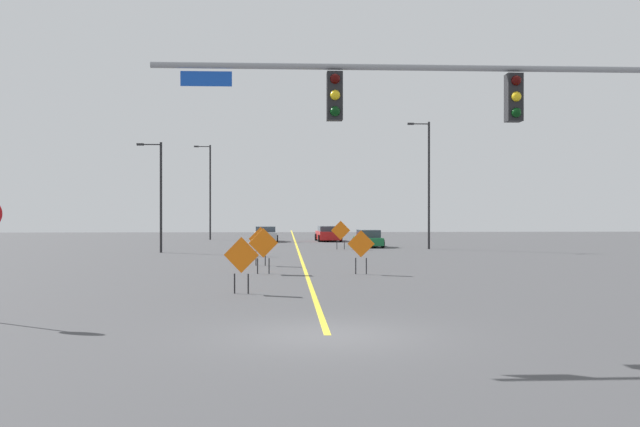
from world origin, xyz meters
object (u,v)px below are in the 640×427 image
street_lamp_near_right (209,188)px  car_red_mid (328,234)px  traffic_signal_assembly (509,118)px  construction_sign_right_shoulder (361,246)px  street_lamp_near_left (428,180)px  street_lamp_far_right (159,192)px  construction_sign_left_shoulder (341,232)px  car_silver_far (265,234)px  construction_sign_right_lane (241,258)px  construction_sign_left_lane (261,241)px  construction_sign_median_far (263,245)px  car_green_approaching (368,239)px

street_lamp_near_right → car_red_mid: bearing=-19.5°
traffic_signal_assembly → construction_sign_right_shoulder: traffic_signal_assembly is taller
traffic_signal_assembly → street_lamp_near_right: size_ratio=1.32×
street_lamp_near_left → street_lamp_far_right: bearing=-169.6°
street_lamp_near_left → construction_sign_left_shoulder: size_ratio=4.48×
street_lamp_near_right → construction_sign_right_shoulder: bearing=-74.3°
car_silver_far → traffic_signal_assembly: bearing=-82.0°
street_lamp_near_left → car_red_mid: bearing=114.8°
construction_sign_right_lane → construction_sign_left_shoulder: bearing=78.5°
construction_sign_right_lane → car_silver_far: bearing=90.5°
traffic_signal_assembly → construction_sign_left_lane: (-6.13, 19.77, -3.53)m
traffic_signal_assembly → street_lamp_near_right: street_lamp_near_right is taller
traffic_signal_assembly → construction_sign_median_far: (-5.85, 15.16, -3.51)m
construction_sign_left_shoulder → construction_sign_left_lane: construction_sign_left_shoulder is taller
street_lamp_near_left → construction_sign_median_far: 22.67m
construction_sign_median_far → car_green_approaching: construction_sign_median_far is taller
construction_sign_right_shoulder → construction_sign_right_lane: (-4.69, -6.86, -0.03)m
traffic_signal_assembly → construction_sign_right_lane: (-6.35, 7.88, -3.58)m
street_lamp_far_right → construction_sign_right_shoulder: bearing=-55.0°
traffic_signal_assembly → street_lamp_near_right: 53.48m
construction_sign_left_shoulder → car_red_mid: size_ratio=0.47×
construction_sign_right_lane → car_green_approaching: construction_sign_right_lane is taller
street_lamp_near_left → car_green_approaching: size_ratio=2.12×
construction_sign_right_shoulder → street_lamp_near_left: bearing=70.6°
traffic_signal_assembly → car_red_mid: traffic_signal_assembly is taller
traffic_signal_assembly → street_lamp_near_left: (5.31, 34.53, 0.21)m
street_lamp_far_right → street_lamp_near_right: bearing=87.2°
street_lamp_near_right → car_red_mid: street_lamp_near_right is taller
street_lamp_near_left → construction_sign_left_lane: street_lamp_near_left is taller
construction_sign_left_shoulder → construction_sign_median_far: size_ratio=1.03×
street_lamp_near_right → construction_sign_right_lane: size_ratio=4.87×
street_lamp_far_right → car_silver_far: bearing=68.6°
street_lamp_far_right → car_green_approaching: size_ratio=1.68×
car_green_approaching → car_red_mid: bearing=102.9°
construction_sign_left_shoulder → construction_sign_right_lane: construction_sign_left_shoulder is taller
construction_sign_right_shoulder → construction_sign_left_shoulder: construction_sign_left_shoulder is taller
construction_sign_right_lane → construction_sign_left_lane: bearing=88.9°
street_lamp_far_right → traffic_signal_assembly: bearing=-67.1°
car_silver_far → car_red_mid: size_ratio=1.01×
construction_sign_median_far → car_green_approaching: bearing=72.2°
construction_sign_right_shoulder → construction_sign_median_far: construction_sign_median_far is taller
construction_sign_left_shoulder → car_green_approaching: 4.09m
car_red_mid → car_green_approaching: size_ratio=1.01×
street_lamp_near_right → construction_sign_median_far: (6.28, -36.93, -3.68)m
street_lamp_near_left → construction_sign_median_far: (-11.16, -19.38, -3.72)m
street_lamp_near_left → car_green_approaching: 6.66m
traffic_signal_assembly → construction_sign_right_shoulder: 15.25m
traffic_signal_assembly → car_green_approaching: 37.98m
construction_sign_left_lane → car_silver_far: (-0.54, 27.92, -0.58)m
construction_sign_right_shoulder → construction_sign_median_far: bearing=174.3°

